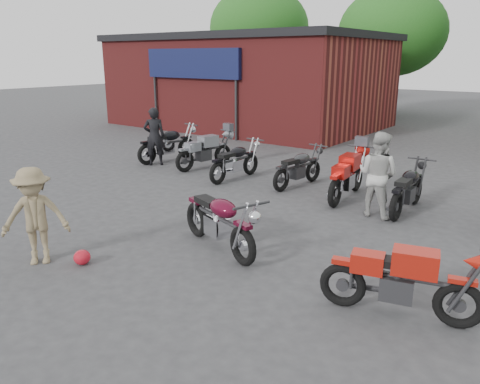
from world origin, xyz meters
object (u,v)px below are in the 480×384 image
Objects in this scene: helmet at (82,257)px; person_light at (378,175)px; vintage_motorcycle at (219,217)px; row_bike_2 at (236,159)px; row_bike_0 at (168,142)px; row_bike_1 at (205,149)px; row_bike_4 at (348,173)px; row_bike_5 at (408,186)px; row_bike_3 at (299,166)px; person_tan at (35,216)px; person_dark at (154,137)px; sportbike at (404,277)px.

person_light reaches higher than helmet.
row_bike_2 is at bearing 143.40° from vintage_motorcycle.
row_bike_0 is 1.61m from row_bike_1.
row_bike_1 is 1.05× the size of row_bike_2.
person_light is 0.84× the size of row_bike_4.
helmet is at bearing 149.07° from row_bike_5.
vintage_motorcycle is at bearing -118.82° from row_bike_0.
row_bike_2 reaches higher than helmet.
vintage_motorcycle reaches higher than row_bike_5.
person_tan is at bearing 178.24° from row_bike_3.
person_dark is 0.92× the size of row_bike_2.
row_bike_1 is at bearing -5.01° from person_light.
row_bike_4 is (3.24, 0.13, 0.06)m from row_bike_2.
row_bike_5 reaches higher than row_bike_3.
helmet is 7.38m from person_dark.
row_bike_0 is at bearing 84.59° from row_bike_5.
helmet is 0.17× the size of person_tan.
row_bike_0 is 1.13× the size of row_bike_3.
row_bike_4 is 1.09× the size of row_bike_5.
row_bike_3 is (4.86, 0.50, -0.35)m from person_dark.
row_bike_4 is at bearing 137.77° from person_dark.
sportbike is 0.93× the size of row_bike_0.
vintage_motorcycle is 1.31× the size of person_tan.
row_bike_4 reaches higher than vintage_motorcycle.
person_tan is 7.43m from row_bike_5.
person_dark is at bearing 121.42° from row_bike_1.
row_bike_1 reaches higher than sportbike.
row_bike_2 is (-0.75, 6.30, -0.25)m from person_tan.
vintage_motorcycle is 3.76m from person_light.
helmet is 6.09m from row_bike_2.
row_bike_2 is at bearing 109.63° from row_bike_3.
person_dark is at bearing 94.43° from row_bike_2.
helmet is (-1.43, -1.80, -0.49)m from vintage_motorcycle.
vintage_motorcycle is 6.36m from row_bike_1.
person_dark is at bearing 2.03° from person_light.
person_tan is 6.34m from row_bike_2.
row_bike_3 is (1.02, 6.69, -0.26)m from person_tan.
row_bike_1 is 4.80m from row_bike_4.
row_bike_1 reaches higher than row_bike_3.
row_bike_3 is at bearing 30.84° from person_tan.
helmet is 0.13× the size of row_bike_4.
row_bike_1 reaches higher than row_bike_2.
row_bike_4 reaches higher than row_bike_0.
sportbike is at bearing 110.49° from person_dark.
row_bike_1 is 0.94× the size of row_bike_4.
vintage_motorcycle is 2.99m from person_tan.
vintage_motorcycle is at bearing -160.22° from row_bike_3.
sportbike is at bearing 14.34° from vintage_motorcycle.
helmet is 6.05m from person_light.
person_dark reaches higher than row_bike_5.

